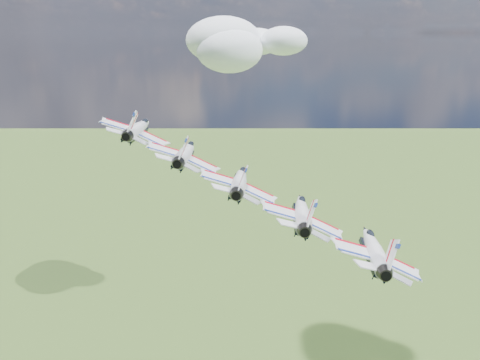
{
  "coord_description": "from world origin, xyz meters",
  "views": [
    {
      "loc": [
        8.03,
        -76.86,
        172.64
      ],
      "look_at": [
        15.91,
        -2.27,
        151.95
      ],
      "focal_mm": 40.0,
      "sensor_mm": 36.0,
      "label": 1
    }
  ],
  "objects_px": {
    "jet_1": "(186,152)",
    "jet_4": "(374,249)",
    "jet_2": "(240,180)",
    "jet_3": "(302,212)",
    "jet_0": "(139,128)"
  },
  "relations": [
    {
      "from": "jet_3",
      "to": "jet_4",
      "type": "distance_m",
      "value": 10.86
    },
    {
      "from": "jet_2",
      "to": "jet_3",
      "type": "xyz_separation_m",
      "value": [
        7.7,
        -7.15,
        -2.74
      ]
    },
    {
      "from": "jet_0",
      "to": "jet_3",
      "type": "height_order",
      "value": "jet_0"
    },
    {
      "from": "jet_0",
      "to": "jet_1",
      "type": "height_order",
      "value": "jet_0"
    },
    {
      "from": "jet_1",
      "to": "jet_3",
      "type": "height_order",
      "value": "jet_1"
    },
    {
      "from": "jet_3",
      "to": "jet_4",
      "type": "bearing_deg",
      "value": -33.13
    },
    {
      "from": "jet_1",
      "to": "jet_4",
      "type": "distance_m",
      "value": 32.57
    },
    {
      "from": "jet_1",
      "to": "jet_4",
      "type": "bearing_deg",
      "value": -33.13
    },
    {
      "from": "jet_0",
      "to": "jet_4",
      "type": "height_order",
      "value": "jet_0"
    },
    {
      "from": "jet_3",
      "to": "jet_4",
      "type": "relative_size",
      "value": 1.0
    },
    {
      "from": "jet_1",
      "to": "jet_2",
      "type": "distance_m",
      "value": 10.86
    },
    {
      "from": "jet_1",
      "to": "jet_4",
      "type": "xyz_separation_m",
      "value": [
        23.09,
        -21.45,
        -8.21
      ]
    },
    {
      "from": "jet_3",
      "to": "jet_2",
      "type": "bearing_deg",
      "value": 146.87
    },
    {
      "from": "jet_1",
      "to": "jet_3",
      "type": "bearing_deg",
      "value": -33.13
    },
    {
      "from": "jet_0",
      "to": "jet_1",
      "type": "bearing_deg",
      "value": -33.13
    }
  ]
}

